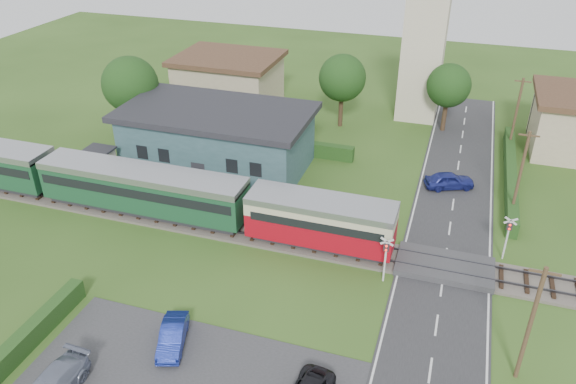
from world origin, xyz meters
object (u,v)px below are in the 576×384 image
(station_building, at_px, (218,138))
(crossing_signal_near, at_px, (386,253))
(train, at_px, (106,182))
(house_west, at_px, (229,80))
(equipment_hut, at_px, (99,164))
(church_tower, at_px, (427,17))
(crossing_signal_far, at_px, (508,232))
(pedestrian_far, at_px, (115,174))
(pedestrian_near, at_px, (256,200))
(car_on_road, at_px, (449,180))
(car_park_blue, at_px, (173,336))

(station_building, xyz_separation_m, crossing_signal_near, (16.40, -11.40, -0.55))
(train, distance_m, house_west, 23.01)
(equipment_hut, xyz_separation_m, church_tower, (23.00, 22.80, 8.48))
(station_building, bearing_deg, equipment_hut, -144.08)
(equipment_hut, height_order, crossing_signal_far, crossing_signal_far)
(crossing_signal_near, bearing_deg, pedestrian_far, 167.56)
(equipment_hut, relative_size, crossing_signal_far, 0.78)
(train, relative_size, crossing_signal_near, 13.18)
(crossing_signal_near, xyz_separation_m, pedestrian_near, (-10.46, 4.86, -0.87))
(crossing_signal_near, distance_m, crossing_signal_far, 8.65)
(equipment_hut, height_order, car_on_road, equipment_hut)
(train, height_order, pedestrian_far, train)
(train, relative_size, pedestrian_far, 21.84)
(church_tower, relative_size, car_on_road, 4.45)
(pedestrian_near, bearing_deg, pedestrian_far, 15.31)
(equipment_hut, bearing_deg, pedestrian_near, -3.06)
(car_on_road, bearing_deg, house_west, 41.34)
(car_park_blue, bearing_deg, train, 117.54)
(crossing_signal_far, xyz_separation_m, car_on_road, (-4.16, 8.74, -1.42))
(equipment_hut, height_order, house_west, house_west)
(pedestrian_near, bearing_deg, church_tower, -95.15)
(pedestrian_near, bearing_deg, car_park_blue, 107.96)
(church_tower, bearing_deg, house_west, -171.47)
(train, xyz_separation_m, house_west, (0.18, 23.00, 0.61))
(crossing_signal_far, bearing_deg, pedestrian_near, 179.80)
(crossing_signal_far, relative_size, car_on_road, 0.83)
(car_park_blue, relative_size, pedestrian_near, 2.17)
(train, bearing_deg, car_on_road, 24.33)
(equipment_hut, bearing_deg, house_west, 81.38)
(station_building, distance_m, car_park_blue, 21.58)
(church_tower, relative_size, crossing_signal_far, 5.37)
(train, bearing_deg, equipment_hut, 131.34)
(equipment_hut, relative_size, crossing_signal_near, 0.78)
(crossing_signal_far, bearing_deg, equipment_hut, 178.54)
(crossing_signal_near, bearing_deg, station_building, 145.19)
(crossing_signal_near, relative_size, car_on_road, 0.83)
(pedestrian_near, bearing_deg, car_on_road, -131.36)
(pedestrian_near, bearing_deg, crossing_signal_far, -164.31)
(station_building, relative_size, crossing_signal_near, 4.88)
(church_tower, bearing_deg, pedestrian_far, -132.13)
(house_west, xyz_separation_m, car_park_blue, (11.45, -34.50, -2.12))
(crossing_signal_near, relative_size, pedestrian_near, 1.98)
(crossing_signal_near, xyz_separation_m, crossing_signal_far, (7.20, 4.80, 0.00))
(crossing_signal_near, bearing_deg, car_on_road, 77.33)
(train, relative_size, car_on_road, 10.93)
(crossing_signal_near, relative_size, pedestrian_far, 1.66)
(house_west, bearing_deg, pedestrian_near, -61.96)
(train, height_order, house_west, house_west)
(car_park_blue, bearing_deg, equipment_hut, 116.72)
(crossing_signal_far, xyz_separation_m, pedestrian_far, (-29.79, 0.18, -0.70))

